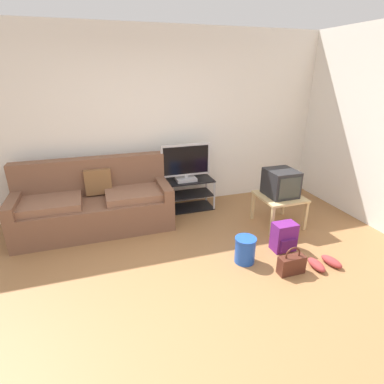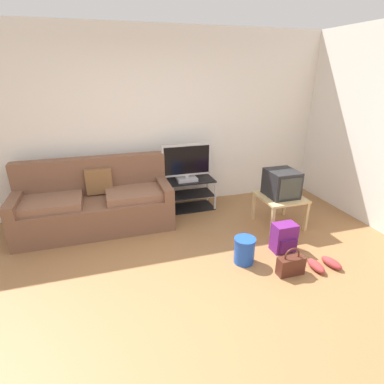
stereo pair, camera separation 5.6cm
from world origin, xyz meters
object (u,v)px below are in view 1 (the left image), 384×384
object	(u,v)px
crt_tv	(281,183)
backpack	(284,237)
tv_stand	(186,195)
sneakers_pair	(324,263)
handbag	(291,264)
couch	(95,204)
flat_tv	(186,163)
cleaning_bucket	(245,249)
side_table	(280,200)

from	to	relation	value
crt_tv	backpack	size ratio (longest dim) A/B	1.18
tv_stand	sneakers_pair	bearing A→B (deg)	-62.21
crt_tv	sneakers_pair	size ratio (longest dim) A/B	1.21
handbag	crt_tv	bearing A→B (deg)	65.05
couch	handbag	world-z (taller)	couch
flat_tv	cleaning_bucket	world-z (taller)	flat_tv
flat_tv	handbag	distance (m)	2.16
backpack	crt_tv	bearing A→B (deg)	58.04
side_table	backpack	xyz separation A→B (m)	(-0.31, -0.61, -0.21)
tv_stand	cleaning_bucket	bearing A→B (deg)	-81.94
handbag	flat_tv	bearing A→B (deg)	107.56
couch	side_table	size ratio (longest dim) A/B	3.52
cleaning_bucket	sneakers_pair	bearing A→B (deg)	-24.18
side_table	sneakers_pair	bearing A→B (deg)	-93.47
side_table	backpack	world-z (taller)	side_table
handbag	cleaning_bucket	distance (m)	0.53
crt_tv	sneakers_pair	xyz separation A→B (m)	(-0.06, -1.09, -0.59)
flat_tv	crt_tv	bearing A→B (deg)	-38.50
side_table	handbag	size ratio (longest dim) A/B	1.79
tv_stand	flat_tv	world-z (taller)	flat_tv
flat_tv	cleaning_bucket	xyz separation A→B (m)	(0.23, -1.60, -0.61)
tv_stand	crt_tv	world-z (taller)	crt_tv
flat_tv	cleaning_bucket	bearing A→B (deg)	-81.83
flat_tv	backpack	bearing A→B (deg)	-61.96
tv_stand	sneakers_pair	distance (m)	2.27
crt_tv	sneakers_pair	world-z (taller)	crt_tv
flat_tv	side_table	distance (m)	1.49
side_table	cleaning_bucket	distance (m)	1.15
cleaning_bucket	sneakers_pair	size ratio (longest dim) A/B	0.89
tv_stand	cleaning_bucket	size ratio (longest dim) A/B	2.79
crt_tv	sneakers_pair	bearing A→B (deg)	-93.42
couch	side_table	distance (m)	2.61
tv_stand	backpack	size ratio (longest dim) A/B	2.42
side_table	crt_tv	distance (m)	0.25
sneakers_pair	tv_stand	bearing A→B (deg)	117.79
tv_stand	crt_tv	distance (m)	1.49
couch	backpack	world-z (taller)	couch
flat_tv	crt_tv	world-z (taller)	flat_tv
handbag	sneakers_pair	size ratio (longest dim) A/B	0.93
couch	side_table	xyz separation A→B (m)	(2.51, -0.72, 0.04)
handbag	cleaning_bucket	world-z (taller)	handbag
side_table	crt_tv	bearing A→B (deg)	90.00
flat_tv	sneakers_pair	bearing A→B (deg)	-61.94
cleaning_bucket	flat_tv	bearing A→B (deg)	98.17
handbag	sneakers_pair	world-z (taller)	handbag
tv_stand	handbag	world-z (taller)	tv_stand
flat_tv	cleaning_bucket	distance (m)	1.73
couch	backpack	size ratio (longest dim) A/B	5.76
flat_tv	side_table	bearing A→B (deg)	-39.00
handbag	tv_stand	bearing A→B (deg)	107.37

